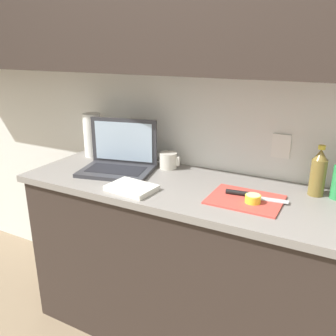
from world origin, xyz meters
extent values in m
cube|color=white|center=(0.00, 0.33, 1.30)|extent=(5.20, 0.06, 2.60)
cube|color=white|center=(-0.71, 0.29, 1.08)|extent=(0.09, 0.01, 0.12)
cube|color=white|center=(0.16, 0.29, 1.08)|extent=(0.09, 0.01, 0.12)
cube|color=#332823|center=(0.00, 0.00, 0.43)|extent=(2.09, 0.55, 0.86)
cube|color=gray|center=(0.00, 0.00, 0.88)|extent=(2.15, 0.59, 0.03)
cube|color=#333338|center=(-0.63, -0.01, 0.91)|extent=(0.42, 0.34, 0.02)
cube|color=black|center=(-0.63, -0.01, 0.92)|extent=(0.33, 0.22, 0.00)
cube|color=#333338|center=(-0.66, 0.11, 1.04)|extent=(0.38, 0.10, 0.26)
cube|color=silver|center=(-0.66, 0.11, 1.04)|extent=(0.33, 0.08, 0.22)
cube|color=#D1473D|center=(0.09, -0.04, 0.90)|extent=(0.32, 0.25, 0.01)
cube|color=silver|center=(0.18, 0.00, 0.91)|extent=(0.17, 0.06, 0.00)
cylinder|color=black|center=(0.05, -0.01, 0.92)|extent=(0.11, 0.03, 0.02)
cylinder|color=yellow|center=(0.13, -0.06, 0.92)|extent=(0.07, 0.07, 0.03)
cylinder|color=#F4EAA3|center=(0.13, -0.06, 0.94)|extent=(0.06, 0.06, 0.00)
cylinder|color=olive|center=(0.35, 0.18, 0.98)|extent=(0.07, 0.07, 0.17)
cone|color=olive|center=(0.35, 0.18, 1.09)|extent=(0.06, 0.06, 0.05)
cylinder|color=gold|center=(0.35, 0.18, 1.13)|extent=(0.03, 0.03, 0.02)
cylinder|color=silver|center=(-0.42, 0.19, 0.94)|extent=(0.10, 0.10, 0.09)
cube|color=silver|center=(-0.36, 0.19, 0.95)|extent=(0.02, 0.01, 0.05)
cylinder|color=white|center=(-0.94, 0.18, 1.03)|extent=(0.11, 0.11, 0.27)
cube|color=silver|center=(-0.42, -0.18, 0.91)|extent=(0.23, 0.18, 0.02)
camera|label=1|loc=(0.47, -1.47, 1.55)|focal=38.00mm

